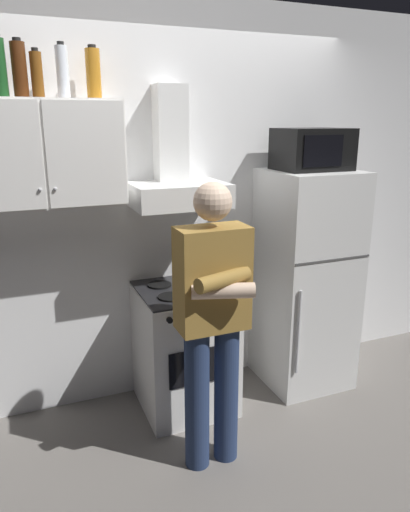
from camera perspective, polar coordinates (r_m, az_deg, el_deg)
ground_plane at (r=3.35m, az=-0.00°, el=-19.28°), size 7.00×7.00×0.00m
back_wall_tiled at (r=3.34m, az=-3.88°, el=5.96°), size 4.80×0.10×2.70m
upper_cabinet at (r=2.91m, az=-18.99°, el=11.57°), size 0.90×0.37×0.60m
stove_oven at (r=3.30m, az=-2.47°, el=-10.99°), size 0.60×0.62×0.87m
range_hood at (r=3.08m, az=-3.54°, el=9.75°), size 0.60×0.44×0.75m
refrigerator at (r=3.56m, az=12.01°, el=-2.86°), size 0.60×0.62×1.60m
microwave at (r=3.40m, az=12.77°, el=12.40°), size 0.48×0.37×0.28m
person_standing at (r=2.58m, az=0.92°, el=-7.62°), size 0.38×0.33×1.64m
cooking_pot at (r=3.05m, az=0.48°, el=-3.23°), size 0.27×0.17×0.11m
bottle_wine_green at (r=2.90m, az=-23.48°, el=20.07°), size 0.07×0.07×0.31m
bottle_vodka_clear at (r=2.95m, az=-16.76°, el=20.44°), size 0.07×0.07×0.30m
bottle_liquor_amber at (r=2.99m, az=-13.28°, el=20.57°), size 0.08×0.08×0.29m
bottle_beer_brown at (r=2.88m, az=-19.56°, el=19.88°), size 0.06×0.06×0.25m
bottle_rum_dark at (r=2.89m, az=-21.42°, el=20.16°), size 0.08×0.08×0.30m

